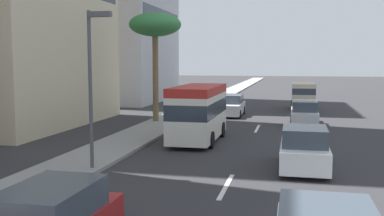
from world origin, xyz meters
TOP-DOWN VIEW (x-y plane):
  - ground_plane at (31.50, 0.00)m, footprint 198.00×198.00m
  - sidewalk_right at (31.50, 6.39)m, footprint 162.00×2.76m
  - lane_stripe_mid at (11.91, 0.00)m, footprint 3.20×0.16m
  - lane_stripe_far at (25.46, 0.00)m, footprint 3.20×0.16m
  - car_lead at (27.97, -2.94)m, footprint 4.68×1.82m
  - minibus_second at (20.23, 2.73)m, footprint 6.02×2.26m
  - car_third at (31.98, 2.57)m, footprint 4.54×1.88m
  - car_sixth at (14.98, -2.65)m, footprint 4.01×1.90m
  - van_seventh at (37.59, -3.05)m, footprint 5.10×2.07m
  - palm_tree at (26.63, 7.11)m, footprint 3.57×3.57m
  - street_lamp at (12.88, 5.29)m, footprint 0.24×0.97m

SIDE VIEW (x-z plane):
  - ground_plane at x=31.50m, z-range 0.00..0.00m
  - lane_stripe_mid at x=11.91m, z-range 0.00..0.01m
  - lane_stripe_far at x=25.46m, z-range 0.00..0.01m
  - sidewalk_right at x=31.50m, z-range 0.00..0.15m
  - car_lead at x=27.97m, z-range -0.05..1.60m
  - car_third at x=31.98m, z-range -0.05..1.60m
  - car_sixth at x=14.98m, z-range -0.05..1.66m
  - van_seventh at x=37.59m, z-range 0.17..2.55m
  - minibus_second at x=20.23m, z-range 0.14..3.12m
  - street_lamp at x=12.88m, z-range 0.92..6.94m
  - palm_tree at x=26.63m, z-range 2.90..10.32m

